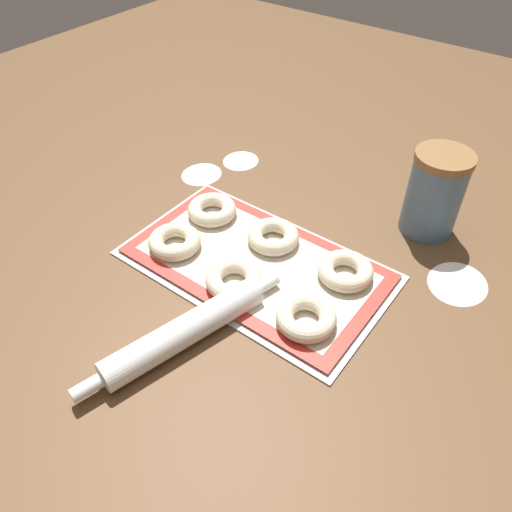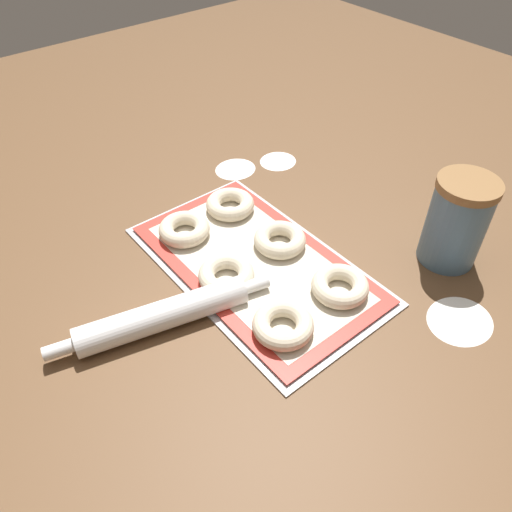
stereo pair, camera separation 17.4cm
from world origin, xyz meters
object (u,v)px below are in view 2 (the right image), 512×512
(bagel_front_left, at_px, (184,229))
(bagel_front_center, at_px, (225,274))
(flour_canister, at_px, (457,222))
(bagel_back_right, at_px, (340,286))
(bagel_back_center, at_px, (280,240))
(bagel_back_left, at_px, (230,204))
(rolling_pin, at_px, (163,315))
(bagel_front_right, at_px, (283,325))
(baking_tray, at_px, (256,264))

(bagel_front_left, bearing_deg, bagel_front_center, -4.40)
(bagel_front_center, distance_m, flour_canister, 0.45)
(bagel_front_left, distance_m, bagel_back_right, 0.34)
(bagel_back_center, bearing_deg, bagel_front_center, -86.65)
(bagel_back_left, relative_size, rolling_pin, 0.27)
(bagel_front_right, xyz_separation_m, bagel_back_left, (-0.33, 0.13, 0.00))
(baking_tray, xyz_separation_m, rolling_pin, (0.01, -0.22, 0.02))
(bagel_back_left, height_order, flour_canister, flour_canister)
(baking_tray, relative_size, flour_canister, 2.83)
(bagel_front_center, bearing_deg, flour_canister, 60.61)
(bagel_back_right, height_order, flour_canister, flour_canister)
(rolling_pin, bearing_deg, bagel_front_left, 137.82)
(bagel_front_center, relative_size, flour_canister, 0.58)
(bagel_back_left, xyz_separation_m, bagel_back_right, (0.32, 0.01, 0.00))
(flour_canister, height_order, rolling_pin, flour_canister)
(flour_canister, bearing_deg, rolling_pin, -111.11)
(bagel_front_right, bearing_deg, bagel_back_left, 157.78)
(bagel_front_right, distance_m, bagel_back_right, 0.14)
(bagel_back_center, relative_size, flour_canister, 0.58)
(bagel_back_center, xyz_separation_m, flour_canister, (0.23, 0.24, 0.07))
(rolling_pin, bearing_deg, flour_canister, 68.89)
(flour_canister, bearing_deg, bagel_front_left, -135.06)
(baking_tray, xyz_separation_m, bagel_back_center, (-0.01, 0.07, 0.02))
(baking_tray, bearing_deg, bagel_back_center, 95.88)
(bagel_back_center, relative_size, rolling_pin, 0.27)
(bagel_front_right, height_order, flour_canister, flour_canister)
(baking_tray, distance_m, bagel_back_left, 0.18)
(baking_tray, xyz_separation_m, bagel_front_right, (0.16, -0.07, 0.02))
(bagel_front_left, height_order, rolling_pin, rolling_pin)
(bagel_front_left, xyz_separation_m, bagel_back_left, (-0.01, 0.12, 0.00))
(bagel_front_left, height_order, bagel_back_left, same)
(bagel_front_left, bearing_deg, rolling_pin, -42.18)
(baking_tray, distance_m, bagel_back_center, 0.07)
(bagel_back_center, height_order, bagel_back_right, same)
(bagel_back_left, height_order, bagel_back_right, same)
(baking_tray, bearing_deg, bagel_front_center, -88.92)
(bagel_front_right, height_order, bagel_back_left, same)
(bagel_front_left, height_order, flour_canister, flour_canister)
(bagel_front_right, distance_m, rolling_pin, 0.21)
(bagel_back_left, bearing_deg, bagel_front_right, -22.22)
(bagel_front_right, bearing_deg, baking_tray, 155.85)
(bagel_front_right, bearing_deg, flour_canister, 81.47)
(bagel_front_center, xyz_separation_m, bagel_back_right, (0.16, 0.14, 0.00))
(bagel_front_left, relative_size, bagel_back_left, 1.00)
(bagel_back_center, bearing_deg, rolling_pin, -85.66)
(bagel_back_right, distance_m, rolling_pin, 0.32)
(bagel_front_center, bearing_deg, bagel_front_left, 175.60)
(rolling_pin, bearing_deg, bagel_front_right, 44.79)
(baking_tray, distance_m, bagel_front_left, 0.17)
(bagel_front_right, distance_m, flour_canister, 0.39)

